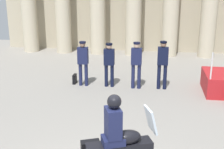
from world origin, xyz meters
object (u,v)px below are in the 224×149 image
Objects in this scene: officer_in_row_0 at (83,60)px; officer_in_row_2 at (136,61)px; briefcase_on_ground at (75,79)px; officer_in_row_1 at (109,61)px; officer_in_row_3 at (163,61)px.

officer_in_row_0 is 0.98× the size of officer_in_row_2.
officer_in_row_2 is at bearing -5.23° from briefcase_on_ground.
officer_in_row_1 reaches higher than briefcase_on_ground.
officer_in_row_3 is at bearing -179.49° from officer_in_row_0.
officer_in_row_2 is (1.98, -0.03, 0.02)m from officer_in_row_0.
officer_in_row_0 is 0.93m from briefcase_on_ground.
officer_in_row_2 is 2.53m from briefcase_on_ground.
briefcase_on_ground is (-3.31, 0.15, -0.87)m from officer_in_row_3.
officer_in_row_3 is at bearing -176.09° from officer_in_row_2.
officer_in_row_1 is 1.94m from officer_in_row_3.
officer_in_row_0 is 0.98m from officer_in_row_1.
officer_in_row_3 is (0.93, 0.07, 0.03)m from officer_in_row_2.
officer_in_row_3 is 4.92× the size of briefcase_on_ground.
officer_in_row_2 reaches higher than officer_in_row_0.
officer_in_row_1 is at bearing 0.01° from officer_in_row_3.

